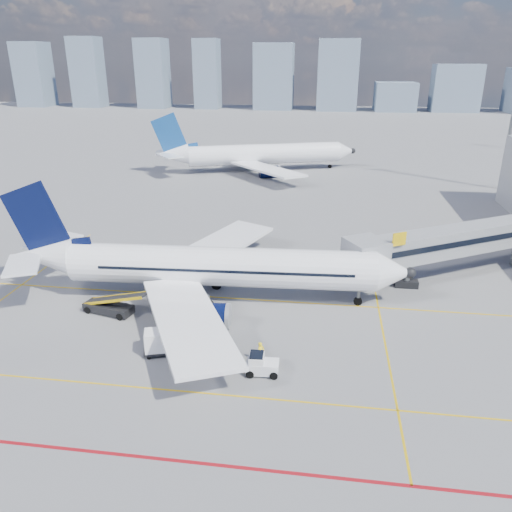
{
  "coord_description": "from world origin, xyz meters",
  "views": [
    {
      "loc": [
        8.76,
        -32.42,
        20.53
      ],
      "look_at": [
        2.95,
        8.76,
        4.0
      ],
      "focal_mm": 35.0,
      "sensor_mm": 36.0,
      "label": 1
    }
  ],
  "objects_px": {
    "main_aircraft": "(204,267)",
    "cargo_dolly": "(167,341)",
    "belt_loader": "(110,306)",
    "second_aircraft": "(256,155)",
    "baggage_tug": "(261,364)",
    "ramp_worker": "(261,353)"
  },
  "relations": [
    {
      "from": "main_aircraft",
      "to": "cargo_dolly",
      "type": "relative_size",
      "value": 9.73
    },
    {
      "from": "main_aircraft",
      "to": "belt_loader",
      "type": "height_order",
      "value": "main_aircraft"
    },
    {
      "from": "second_aircraft",
      "to": "cargo_dolly",
      "type": "bearing_deg",
      "value": -107.06
    },
    {
      "from": "baggage_tug",
      "to": "belt_loader",
      "type": "distance_m",
      "value": 15.68
    },
    {
      "from": "baggage_tug",
      "to": "cargo_dolly",
      "type": "height_order",
      "value": "cargo_dolly"
    },
    {
      "from": "second_aircraft",
      "to": "ramp_worker",
      "type": "height_order",
      "value": "second_aircraft"
    },
    {
      "from": "second_aircraft",
      "to": "ramp_worker",
      "type": "xyz_separation_m",
      "value": [
        9.45,
        -65.06,
        -2.39
      ]
    },
    {
      "from": "second_aircraft",
      "to": "ramp_worker",
      "type": "bearing_deg",
      "value": -100.9
    },
    {
      "from": "baggage_tug",
      "to": "cargo_dolly",
      "type": "bearing_deg",
      "value": 164.86
    },
    {
      "from": "baggage_tug",
      "to": "cargo_dolly",
      "type": "xyz_separation_m",
      "value": [
        -7.25,
        1.65,
        0.28
      ]
    },
    {
      "from": "belt_loader",
      "to": "ramp_worker",
      "type": "relative_size",
      "value": 3.8
    },
    {
      "from": "baggage_tug",
      "to": "belt_loader",
      "type": "xyz_separation_m",
      "value": [
        -14.03,
        6.99,
        -0.1
      ]
    },
    {
      "from": "main_aircraft",
      "to": "cargo_dolly",
      "type": "xyz_separation_m",
      "value": [
        -0.74,
        -9.14,
        -2.19
      ]
    },
    {
      "from": "cargo_dolly",
      "to": "ramp_worker",
      "type": "xyz_separation_m",
      "value": [
        7.07,
        -0.3,
        -0.2
      ]
    },
    {
      "from": "second_aircraft",
      "to": "ramp_worker",
      "type": "relative_size",
      "value": 23.14
    },
    {
      "from": "baggage_tug",
      "to": "cargo_dolly",
      "type": "distance_m",
      "value": 7.44
    },
    {
      "from": "second_aircraft",
      "to": "baggage_tug",
      "type": "height_order",
      "value": "second_aircraft"
    },
    {
      "from": "main_aircraft",
      "to": "second_aircraft",
      "type": "height_order",
      "value": "second_aircraft"
    },
    {
      "from": "cargo_dolly",
      "to": "belt_loader",
      "type": "xyz_separation_m",
      "value": [
        -6.79,
        5.34,
        -0.38
      ]
    },
    {
      "from": "main_aircraft",
      "to": "second_aircraft",
      "type": "relative_size",
      "value": 0.95
    },
    {
      "from": "ramp_worker",
      "to": "second_aircraft",
      "type": "bearing_deg",
      "value": 45.43
    },
    {
      "from": "second_aircraft",
      "to": "belt_loader",
      "type": "xyz_separation_m",
      "value": [
        -4.4,
        -59.41,
        -2.57
      ]
    }
  ]
}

